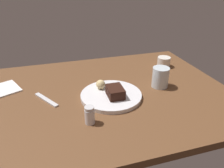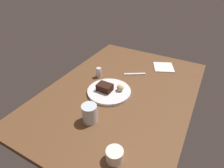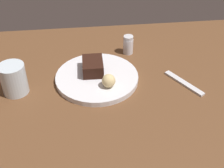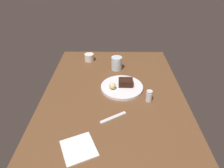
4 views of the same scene
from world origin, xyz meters
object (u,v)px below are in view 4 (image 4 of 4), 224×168
(dessert_spoon, at_px, (112,118))
(salt_shaker, at_px, (148,96))
(folded_napkin, at_px, (78,148))
(dessert_plate, at_px, (121,87))
(chocolate_cake_slice, at_px, (125,82))
(bread_roll, at_px, (112,86))
(coffee_cup, at_px, (89,57))
(water_glass, at_px, (116,63))

(dessert_spoon, bearing_deg, salt_shaker, 4.42)
(salt_shaker, height_order, folded_napkin, salt_shaker)
(dessert_plate, xyz_separation_m, salt_shaker, (0.12, 0.15, 0.02))
(chocolate_cake_slice, xyz_separation_m, folded_napkin, (0.47, -0.22, -0.03))
(chocolate_cake_slice, bearing_deg, dessert_spoon, -15.39)
(bread_roll, relative_size, dessert_spoon, 0.27)
(chocolate_cake_slice, bearing_deg, folded_napkin, -25.39)
(coffee_cup, relative_size, folded_napkin, 0.50)
(coffee_cup, bearing_deg, folded_napkin, 2.74)
(chocolate_cake_slice, bearing_deg, bread_roll, -62.93)
(dessert_plate, distance_m, chocolate_cake_slice, 0.04)
(dessert_plate, distance_m, coffee_cup, 0.45)
(dessert_spoon, bearing_deg, bread_roll, 59.91)
(dessert_spoon, height_order, folded_napkin, dessert_spoon)
(water_glass, distance_m, coffee_cup, 0.25)
(bread_roll, distance_m, water_glass, 0.28)
(salt_shaker, distance_m, dessert_spoon, 0.25)
(dessert_plate, distance_m, dessert_spoon, 0.27)
(chocolate_cake_slice, height_order, folded_napkin, chocolate_cake_slice)
(folded_napkin, bearing_deg, salt_shaker, 134.11)
(coffee_cup, height_order, dessert_spoon, coffee_cup)
(dessert_plate, xyz_separation_m, coffee_cup, (-0.38, -0.24, 0.02))
(water_glass, relative_size, folded_napkin, 0.66)
(water_glass, bearing_deg, salt_shaker, 25.89)
(bread_roll, distance_m, folded_napkin, 0.46)
(dessert_plate, distance_m, water_glass, 0.25)
(bread_roll, bearing_deg, salt_shaker, 66.16)
(chocolate_cake_slice, bearing_deg, salt_shaker, 43.22)
(water_glass, bearing_deg, bread_roll, -5.77)
(salt_shaker, xyz_separation_m, coffee_cup, (-0.51, -0.39, -0.01))
(water_glass, relative_size, dessert_spoon, 0.63)
(salt_shaker, height_order, water_glass, water_glass)
(dessert_spoon, xyz_separation_m, folded_napkin, (0.19, -0.15, -0.00))
(bread_roll, relative_size, folded_napkin, 0.29)
(dessert_spoon, bearing_deg, chocolate_cake_slice, 43.29)
(dessert_plate, relative_size, chocolate_cake_slice, 2.99)
(salt_shaker, bearing_deg, coffee_cup, -142.29)
(dessert_plate, xyz_separation_m, folded_napkin, (0.46, -0.20, -0.01))
(bread_roll, relative_size, salt_shaker, 0.61)
(dessert_plate, height_order, chocolate_cake_slice, chocolate_cake_slice)
(bread_roll, bearing_deg, dessert_plate, 117.96)
(water_glass, bearing_deg, dessert_spoon, -2.56)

